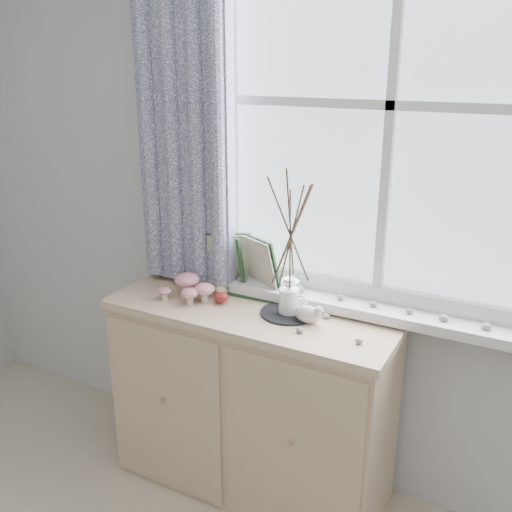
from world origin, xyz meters
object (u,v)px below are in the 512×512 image
at_px(botanical_book, 240,266).
at_px(twig_pitcher, 290,230).
at_px(toadstool_cluster, 190,286).
at_px(sideboard, 251,400).

relative_size(botanical_book, twig_pitcher, 0.65).
relative_size(toadstool_cluster, twig_pitcher, 0.38).
xyz_separation_m(sideboard, botanical_book, (-0.11, 0.10, 0.56)).
bearing_deg(botanical_book, twig_pitcher, -16.66).
xyz_separation_m(botanical_book, twig_pitcher, (0.26, -0.07, 0.21)).
relative_size(sideboard, botanical_book, 3.07).
bearing_deg(toadstool_cluster, sideboard, 4.98).
xyz_separation_m(sideboard, twig_pitcher, (0.15, 0.04, 0.77)).
distance_m(sideboard, toadstool_cluster, 0.56).
bearing_deg(twig_pitcher, toadstool_cluster, 163.75).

